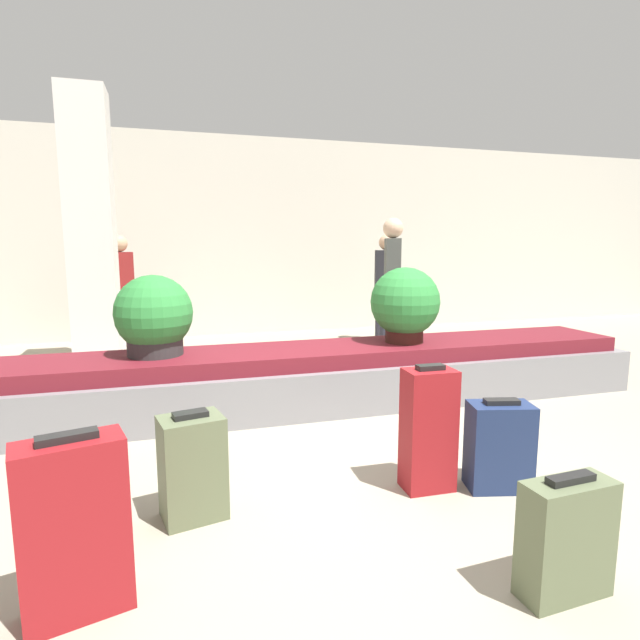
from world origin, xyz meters
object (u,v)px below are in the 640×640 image
at_px(traveler_0, 392,275).
at_px(pillar, 91,233).
at_px(suitcase_4, 428,429).
at_px(traveler_1, 121,284).
at_px(suitcase_2, 193,467).
at_px(suitcase_3, 566,538).
at_px(suitcase_5, 499,446).
at_px(suitcase_0, 74,528).
at_px(potted_plant_0, 154,317).
at_px(traveler_2, 386,279).
at_px(potted_plant_1, 405,304).

bearing_deg(traveler_0, pillar, 99.70).
height_order(suitcase_4, traveler_1, traveler_1).
bearing_deg(suitcase_2, suitcase_3, -48.31).
xyz_separation_m(pillar, suitcase_5, (2.72, -3.89, -1.33)).
xyz_separation_m(suitcase_0, suitcase_5, (2.25, 0.42, -0.10)).
xyz_separation_m(suitcase_2, potted_plant_0, (-0.23, 1.75, 0.58)).
relative_size(potted_plant_0, traveler_0, 0.38).
distance_m(pillar, suitcase_4, 4.59).
relative_size(suitcase_2, traveler_1, 0.37).
bearing_deg(suitcase_5, traveler_0, 90.34).
relative_size(suitcase_3, suitcase_4, 0.70).
relative_size(suitcase_0, potted_plant_0, 1.11).
xyz_separation_m(pillar, suitcase_0, (0.47, -4.31, -1.24)).
bearing_deg(traveler_0, potted_plant_0, 135.00).
bearing_deg(suitcase_5, traveler_2, 88.74).
bearing_deg(suitcase_3, suitcase_4, 92.17).
bearing_deg(potted_plant_0, suitcase_2, -82.58).
height_order(traveler_0, traveler_1, traveler_0).
height_order(potted_plant_0, traveler_0, traveler_0).
bearing_deg(traveler_1, potted_plant_1, 121.12).
xyz_separation_m(suitcase_3, potted_plant_1, (0.58, 2.74, 0.65)).
bearing_deg(traveler_2, suitcase_4, 85.83).
distance_m(pillar, suitcase_0, 4.51).
height_order(suitcase_3, suitcase_5, suitcase_5).
xyz_separation_m(pillar, suitcase_2, (0.94, -3.71, -1.32)).
height_order(suitcase_3, traveler_1, traveler_1).
bearing_deg(suitcase_0, pillar, 81.44).
bearing_deg(traveler_1, suitcase_2, 86.14).
height_order(pillar, potted_plant_0, pillar).
bearing_deg(potted_plant_1, suitcase_5, -98.08).
bearing_deg(suitcase_2, suitcase_5, -18.18).
bearing_deg(potted_plant_0, traveler_1, 100.34).
relative_size(suitcase_2, potted_plant_0, 0.87).
distance_m(traveler_0, traveler_1, 3.60).
height_order(suitcase_0, traveler_2, traveler_2).
xyz_separation_m(potted_plant_0, traveler_1, (-0.51, 2.78, 0.08)).
distance_m(suitcase_2, traveler_2, 5.26).
bearing_deg(suitcase_0, suitcase_3, -28.25).
bearing_deg(suitcase_5, potted_plant_1, 95.85).
distance_m(suitcase_3, traveler_1, 6.06).
distance_m(suitcase_3, traveler_2, 5.60).
distance_m(suitcase_4, potted_plant_0, 2.47).
relative_size(suitcase_3, suitcase_5, 0.95).
height_order(pillar, suitcase_5, pillar).
distance_m(suitcase_2, suitcase_3, 1.81).
height_order(pillar, suitcase_2, pillar).
height_order(suitcase_2, traveler_1, traveler_1).
distance_m(suitcase_3, potted_plant_0, 3.35).
distance_m(suitcase_4, traveler_2, 4.67).
bearing_deg(pillar, suitcase_2, -75.73).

